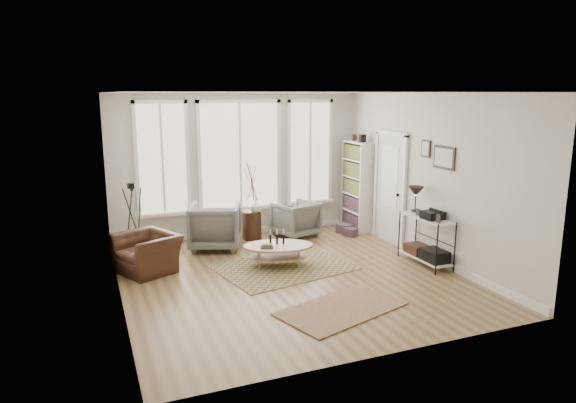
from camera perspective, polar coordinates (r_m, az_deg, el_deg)
name	(u,v)px	position (r m, az deg, el deg)	size (l,w,h in m)	color
room	(291,189)	(8.00, 0.33, 1.40)	(5.50, 5.54, 2.90)	olive
bay_window	(240,158)	(10.48, -5.35, 4.85)	(4.14, 0.12, 2.24)	tan
door	(390,186)	(10.21, 11.27, 1.74)	(0.09, 1.06, 2.22)	silver
bookcase	(357,186)	(11.07, 7.63, 1.76)	(0.31, 0.85, 2.06)	white
low_shelf	(426,235)	(9.08, 15.06, -3.66)	(0.38, 1.08, 1.30)	white
wall_art	(439,155)	(8.97, 16.45, 4.96)	(0.04, 0.88, 0.44)	black
rug_main	(284,267)	(8.77, -0.49, -7.25)	(2.17, 1.63, 0.01)	brown
rug_runner	(341,309)	(7.18, 5.94, -11.74)	(1.71, 0.95, 0.01)	brown
coffee_table	(278,250)	(8.74, -1.16, -5.36)	(1.33, 1.02, 0.54)	tan
armchair_left	(215,226)	(9.79, -8.09, -2.73)	(0.92, 0.95, 0.86)	slate
armchair_right	(295,219)	(10.54, 0.83, -1.95)	(0.77, 0.80, 0.72)	slate
side_table	(252,201)	(10.26, -4.08, 0.03)	(0.39, 0.39, 1.62)	#3A1E13
vase	(256,205)	(10.20, -3.62, -0.39)	(0.27, 0.27, 0.28)	silver
accent_chair	(147,253)	(8.80, -15.42, -5.51)	(0.85, 0.97, 0.63)	#3A1E13
tripod_camera	(134,222)	(9.72, -16.77, -2.17)	(0.46, 0.46, 1.32)	black
book_stack_near	(345,229)	(10.89, 6.31, -3.01)	(0.24, 0.30, 0.19)	maroon
book_stack_far	(350,232)	(10.68, 6.95, -3.39)	(0.21, 0.27, 0.17)	maroon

